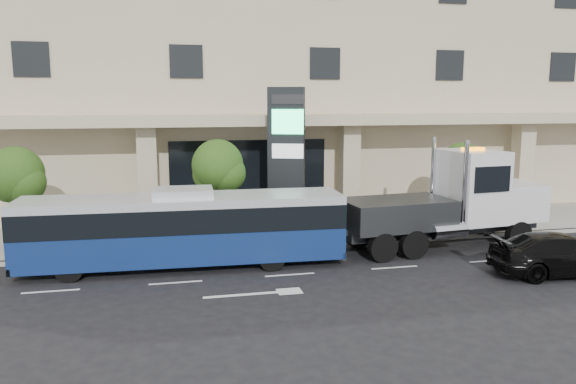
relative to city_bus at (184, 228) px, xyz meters
name	(u,v)px	position (x,y,z in m)	size (l,w,h in m)	color
ground	(281,263)	(3.61, -0.27, -1.52)	(120.00, 120.00, 0.00)	black
sidewalk	(259,232)	(3.61, 4.73, -1.44)	(120.00, 6.00, 0.15)	gray
curb	(271,248)	(3.61, 1.73, -1.44)	(120.00, 0.30, 0.15)	gray
convention_center	(229,37)	(3.61, 15.15, 8.46)	(60.00, 17.60, 20.00)	#BAB08C
tree_left	(16,178)	(-6.36, 3.32, 1.60)	(2.27, 2.20, 4.22)	#422B19
tree_mid	(218,169)	(1.64, 3.32, 1.74)	(2.28, 2.20, 4.38)	#422B19
tree_right	(462,167)	(13.14, 3.32, 1.52)	(2.10, 2.00, 4.04)	#422B19
city_bus	(184,228)	(0.00, 0.00, 0.00)	(11.84, 2.92, 2.98)	black
tow_truck	(452,203)	(11.14, 0.53, 0.38)	(10.15, 3.38, 4.60)	#2D3033
black_sedan	(561,254)	(13.07, -3.82, -0.77)	(2.08, 5.12, 1.49)	black
signage_pylon	(286,159)	(4.85, 4.38, 1.98)	(1.73, 1.16, 6.59)	black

